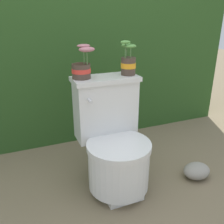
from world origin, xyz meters
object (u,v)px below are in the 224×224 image
Objects in this scene: toilet at (114,143)px; garden_stone at (197,171)px; potted_plant_midleft at (128,62)px; potted_plant_left at (82,67)px.

garden_stone is (0.59, -0.17, -0.27)m from toilet.
potted_plant_midleft is 0.93m from garden_stone.
potted_plant_midleft is at bearing 40.32° from toilet.
potted_plant_left is 0.94× the size of potted_plant_midleft.
potted_plant_midleft is (0.16, 0.14, 0.50)m from toilet.
potted_plant_midleft reaches higher than garden_stone.
toilet reaches higher than garden_stone.
potted_plant_left is at bearing 134.48° from toilet.
potted_plant_left reaches higher than toilet.
potted_plant_midleft reaches higher than potted_plant_left.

